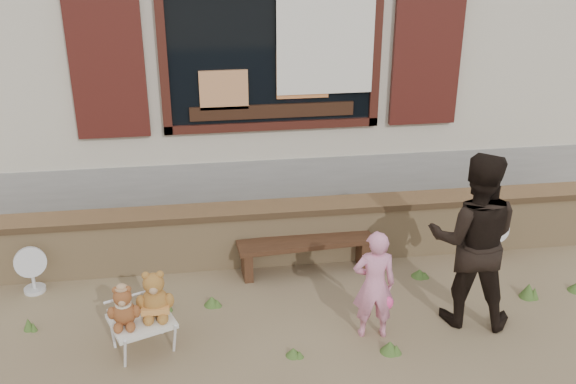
{
  "coord_description": "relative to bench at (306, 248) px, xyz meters",
  "views": [
    {
      "loc": [
        -0.83,
        -5.49,
        3.78
      ],
      "look_at": [
        0.0,
        0.6,
        1.0
      ],
      "focal_mm": 42.0,
      "sensor_mm": 36.0,
      "label": 1
    }
  ],
  "objects": [
    {
      "name": "ground",
      "position": [
        -0.21,
        -0.73,
        -0.27
      ],
      "size": [
        80.0,
        80.0,
        0.0
      ],
      "primitive_type": "plane",
      "color": "brown",
      "rests_on": "ground"
    },
    {
      "name": "shopfront",
      "position": [
        -0.21,
        3.76,
        1.73
      ],
      "size": [
        8.04,
        5.13,
        4.0
      ],
      "color": "#AA9F89",
      "rests_on": "ground"
    },
    {
      "name": "brick_wall",
      "position": [
        -0.21,
        0.27,
        0.07
      ],
      "size": [
        7.1,
        0.36,
        0.67
      ],
      "color": "tan",
      "rests_on": "ground"
    },
    {
      "name": "bench",
      "position": [
        0.0,
        0.0,
        0.0
      ],
      "size": [
        1.47,
        0.42,
        0.37
      ],
      "rotation": [
        0.0,
        0.0,
        0.08
      ],
      "color": "#372013",
      "rests_on": "ground"
    },
    {
      "name": "folding_chair",
      "position": [
        -1.65,
        -1.16,
        0.02
      ],
      "size": [
        0.66,
        0.62,
        0.32
      ],
      "rotation": [
        0.0,
        0.0,
        0.37
      ],
      "color": "silver",
      "rests_on": "ground"
    },
    {
      "name": "teddy_bear_left",
      "position": [
        -1.78,
        -1.21,
        0.24
      ],
      "size": [
        0.35,
        0.33,
        0.39
      ],
      "primitive_type": null,
      "rotation": [
        0.0,
        0.0,
        0.37
      ],
      "color": "brown",
      "rests_on": "folding_chair"
    },
    {
      "name": "teddy_bear_right",
      "position": [
        -1.52,
        -1.11,
        0.28
      ],
      "size": [
        0.41,
        0.39,
        0.45
      ],
      "primitive_type": null,
      "rotation": [
        0.0,
        0.0,
        0.37
      ],
      "color": "brown",
      "rests_on": "folding_chair"
    },
    {
      "name": "child",
      "position": [
        0.42,
        -1.21,
        0.26
      ],
      "size": [
        0.41,
        0.29,
        1.07
      ],
      "primitive_type": "imported",
      "rotation": [
        0.0,
        0.0,
        3.06
      ],
      "color": "pink",
      "rests_on": "ground"
    },
    {
      "name": "adult",
      "position": [
        1.37,
        -1.08,
        0.58
      ],
      "size": [
        0.99,
        0.88,
        1.7
      ],
      "primitive_type": "imported",
      "rotation": [
        0.0,
        0.0,
        2.81
      ],
      "color": "black",
      "rests_on": "ground"
    },
    {
      "name": "fan_left",
      "position": [
        -2.82,
        -0.03,
        -0.01
      ],
      "size": [
        0.33,
        0.22,
        0.52
      ],
      "rotation": [
        0.0,
        0.0,
        0.3
      ],
      "color": "silver",
      "rests_on": "ground"
    },
    {
      "name": "fan_right",
      "position": [
        2.1,
        0.01,
        -0.0
      ],
      "size": [
        0.34,
        0.22,
        0.53
      ],
      "rotation": [
        0.0,
        0.0,
        -0.21
      ],
      "color": "silver",
      "rests_on": "ground"
    },
    {
      "name": "grass_tufts",
      "position": [
        0.48,
        -0.82,
        -0.21
      ],
      "size": [
        5.57,
        1.37,
        0.16
      ],
      "color": "#426227",
      "rests_on": "ground"
    }
  ]
}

